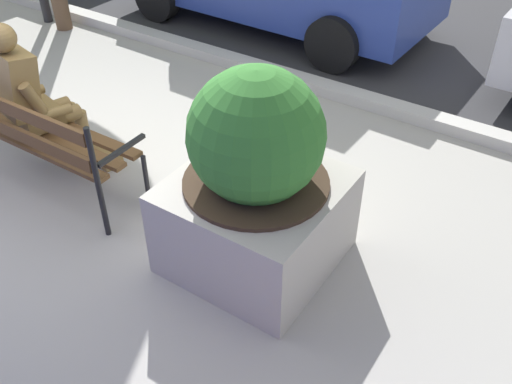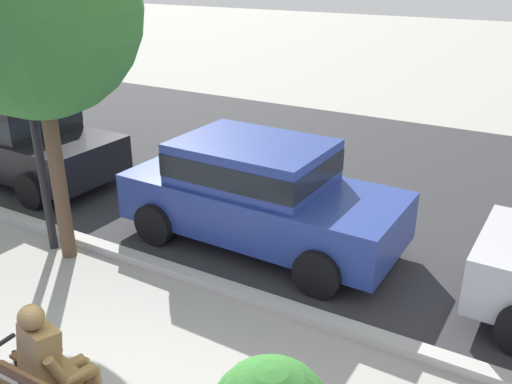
% 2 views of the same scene
% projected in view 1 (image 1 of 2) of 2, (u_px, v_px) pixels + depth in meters
% --- Properties ---
extents(ground_plane, '(80.00, 80.00, 0.00)m').
position_uv_depth(ground_plane, '(40.00, 196.00, 4.76)').
color(ground_plane, '#9E9B93').
extents(curb_stone, '(60.00, 0.20, 0.12)m').
position_uv_depth(curb_stone, '(240.00, 63.00, 6.62)').
color(curb_stone, '#B2AFA8').
rests_on(curb_stone, ground).
extents(park_bench, '(1.81, 0.55, 0.95)m').
position_uv_depth(park_bench, '(32.00, 131.00, 4.54)').
color(park_bench, brown).
rests_on(park_bench, ground).
extents(bronze_statue_seated, '(0.76, 0.80, 1.37)m').
position_uv_depth(bronze_statue_seated, '(41.00, 103.00, 4.65)').
color(bronze_statue_seated, olive).
rests_on(bronze_statue_seated, ground).
extents(concrete_planter, '(1.08, 1.08, 1.49)m').
position_uv_depth(concrete_planter, '(256.00, 184.00, 3.79)').
color(concrete_planter, '#A8A399').
rests_on(concrete_planter, ground).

